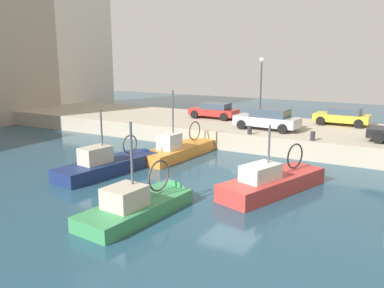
{
  "coord_description": "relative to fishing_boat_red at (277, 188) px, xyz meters",
  "views": [
    {
      "loc": [
        -16.57,
        -7.29,
        6.15
      ],
      "look_at": [
        2.98,
        3.79,
        1.2
      ],
      "focal_mm": 37.52,
      "sensor_mm": 36.0,
      "label": 1
    }
  ],
  "objects": [
    {
      "name": "parked_car_yellow",
      "position": [
        13.15,
        -0.63,
        1.75
      ],
      "size": [
        2.08,
        3.84,
        1.27
      ],
      "color": "gold",
      "rests_on": "quay_wall"
    },
    {
      "name": "fishing_boat_red",
      "position": [
        0.0,
        0.0,
        0.0
      ],
      "size": [
        6.89,
        3.74,
        3.98
      ],
      "color": "#BC3833",
      "rests_on": "ground"
    },
    {
      "name": "quay_streetlamp",
      "position": [
        12.1,
        5.33,
        4.34
      ],
      "size": [
        0.36,
        0.36,
        4.83
      ],
      "color": "#38383D",
      "rests_on": "quay_wall"
    },
    {
      "name": "water_surface",
      "position": [
        -0.9,
        1.94,
        -0.11
      ],
      "size": [
        80.0,
        80.0,
        0.0
      ],
      "primitive_type": "plane",
      "color": "navy",
      "rests_on": "ground"
    },
    {
      "name": "parked_car_silver",
      "position": [
        8.64,
        3.51,
        1.83
      ],
      "size": [
        2.2,
        4.49,
        1.45
      ],
      "color": "#B7B7BC",
      "rests_on": "quay_wall"
    },
    {
      "name": "waterfront_building_central",
      "position": [
        15.53,
        30.41,
        9.01
      ],
      "size": [
        9.44,
        7.61,
        18.2
      ],
      "color": "silver",
      "rests_on": "ground"
    },
    {
      "name": "quay_wall",
      "position": [
        10.6,
        1.94,
        0.49
      ],
      "size": [
        9.0,
        56.0,
        1.2
      ],
      "primitive_type": "cube",
      "color": "#ADA08C",
      "rests_on": "ground"
    },
    {
      "name": "fishing_boat_navy",
      "position": [
        -1.33,
        8.75,
        0.0
      ],
      "size": [
        6.94,
        2.75,
        4.27
      ],
      "color": "navy",
      "rests_on": "ground"
    },
    {
      "name": "fishing_boat_green",
      "position": [
        -5.29,
        3.79,
        0.02
      ],
      "size": [
        5.98,
        2.49,
        4.61
      ],
      "color": "#388951",
      "rests_on": "ground"
    },
    {
      "name": "fishing_boat_orange",
      "position": [
        3.65,
        7.31,
        0.01
      ],
      "size": [
        7.07,
        2.31,
        4.95
      ],
      "color": "orange",
      "rests_on": "ground"
    },
    {
      "name": "mooring_bollard_south",
      "position": [
        6.45,
        -0.06,
        1.36
      ],
      "size": [
        0.28,
        0.28,
        0.55
      ],
      "primitive_type": "cylinder",
      "color": "#2D2D33",
      "rests_on": "quay_wall"
    },
    {
      "name": "mooring_bollard_mid",
      "position": [
        6.45,
        3.94,
        1.36
      ],
      "size": [
        0.28,
        0.28,
        0.55
      ],
      "primitive_type": "cylinder",
      "color": "#2D2D33",
      "rests_on": "quay_wall"
    },
    {
      "name": "parked_car_red",
      "position": [
        11.36,
        8.93,
        1.74
      ],
      "size": [
        1.87,
        3.89,
        1.26
      ],
      "color": "red",
      "rests_on": "quay_wall"
    }
  ]
}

